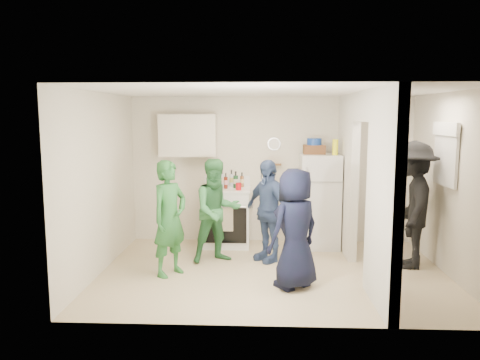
{
  "coord_description": "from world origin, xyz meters",
  "views": [
    {
      "loc": [
        -0.18,
        -6.32,
        2.17
      ],
      "look_at": [
        -0.48,
        0.4,
        1.25
      ],
      "focal_mm": 35.0,
      "sensor_mm": 36.0,
      "label": 1
    }
  ],
  "objects_px": {
    "person_navy": "(295,229)",
    "person_nook": "(412,205)",
    "stove": "(226,217)",
    "blue_bowl": "(314,142)",
    "person_green_left": "(170,218)",
    "wicker_basket": "(314,150)",
    "person_denim": "(268,211)",
    "yellow_cup_stack_top": "(335,147)",
    "person_green_center": "(217,211)",
    "fridge": "(319,201)"
  },
  "relations": [
    {
      "from": "person_green_left",
      "to": "person_denim",
      "type": "height_order",
      "value": "person_green_left"
    },
    {
      "from": "person_denim",
      "to": "person_green_left",
      "type": "bearing_deg",
      "value": -102.63
    },
    {
      "from": "wicker_basket",
      "to": "yellow_cup_stack_top",
      "type": "bearing_deg",
      "value": -25.11
    },
    {
      "from": "person_green_center",
      "to": "person_nook",
      "type": "bearing_deg",
      "value": -27.44
    },
    {
      "from": "wicker_basket",
      "to": "person_navy",
      "type": "distance_m",
      "value": 2.17
    },
    {
      "from": "stove",
      "to": "person_nook",
      "type": "bearing_deg",
      "value": -20.33
    },
    {
      "from": "wicker_basket",
      "to": "yellow_cup_stack_top",
      "type": "relative_size",
      "value": 1.4
    },
    {
      "from": "fridge",
      "to": "blue_bowl",
      "type": "distance_m",
      "value": 0.99
    },
    {
      "from": "person_navy",
      "to": "person_green_left",
      "type": "bearing_deg",
      "value": -52.94
    },
    {
      "from": "yellow_cup_stack_top",
      "to": "person_green_center",
      "type": "relative_size",
      "value": 0.16
    },
    {
      "from": "fridge",
      "to": "yellow_cup_stack_top",
      "type": "relative_size",
      "value": 6.21
    },
    {
      "from": "stove",
      "to": "fridge",
      "type": "relative_size",
      "value": 0.63
    },
    {
      "from": "fridge",
      "to": "person_green_left",
      "type": "xyz_separation_m",
      "value": [
        -2.21,
        -1.48,
        0.02
      ]
    },
    {
      "from": "yellow_cup_stack_top",
      "to": "person_denim",
      "type": "relative_size",
      "value": 0.16
    },
    {
      "from": "fridge",
      "to": "person_green_center",
      "type": "xyz_separation_m",
      "value": [
        -1.62,
        -0.86,
        -0.0
      ]
    },
    {
      "from": "yellow_cup_stack_top",
      "to": "person_denim",
      "type": "distance_m",
      "value": 1.57
    },
    {
      "from": "blue_bowl",
      "to": "person_navy",
      "type": "bearing_deg",
      "value": -102.75
    },
    {
      "from": "person_navy",
      "to": "person_denim",
      "type": "bearing_deg",
      "value": -112.64
    },
    {
      "from": "person_green_left",
      "to": "blue_bowl",
      "type": "bearing_deg",
      "value": -18.68
    },
    {
      "from": "person_denim",
      "to": "person_green_center",
      "type": "bearing_deg",
      "value": -124.35
    },
    {
      "from": "person_navy",
      "to": "person_nook",
      "type": "xyz_separation_m",
      "value": [
        1.73,
        0.91,
        0.15
      ]
    },
    {
      "from": "yellow_cup_stack_top",
      "to": "person_nook",
      "type": "relative_size",
      "value": 0.14
    },
    {
      "from": "wicker_basket",
      "to": "blue_bowl",
      "type": "xyz_separation_m",
      "value": [
        0.0,
        0.0,
        0.13
      ]
    },
    {
      "from": "stove",
      "to": "person_nook",
      "type": "relative_size",
      "value": 0.53
    },
    {
      "from": "person_green_center",
      "to": "fridge",
      "type": "bearing_deg",
      "value": 3.06
    },
    {
      "from": "stove",
      "to": "person_navy",
      "type": "bearing_deg",
      "value": -62.21
    },
    {
      "from": "person_green_left",
      "to": "person_navy",
      "type": "bearing_deg",
      "value": -68.42
    },
    {
      "from": "person_nook",
      "to": "stove",
      "type": "bearing_deg",
      "value": -94.07
    },
    {
      "from": "wicker_basket",
      "to": "blue_bowl",
      "type": "relative_size",
      "value": 1.46
    },
    {
      "from": "yellow_cup_stack_top",
      "to": "person_nook",
      "type": "distance_m",
      "value": 1.52
    },
    {
      "from": "wicker_basket",
      "to": "person_denim",
      "type": "height_order",
      "value": "wicker_basket"
    },
    {
      "from": "blue_bowl",
      "to": "person_green_left",
      "type": "xyz_separation_m",
      "value": [
        -2.11,
        -1.53,
        -0.96
      ]
    },
    {
      "from": "stove",
      "to": "yellow_cup_stack_top",
      "type": "bearing_deg",
      "value": -4.19
    },
    {
      "from": "stove",
      "to": "person_green_center",
      "type": "distance_m",
      "value": 0.94
    },
    {
      "from": "fridge",
      "to": "person_nook",
      "type": "bearing_deg",
      "value": -39.62
    },
    {
      "from": "stove",
      "to": "yellow_cup_stack_top",
      "type": "distance_m",
      "value": 2.14
    },
    {
      "from": "person_green_left",
      "to": "person_green_center",
      "type": "xyz_separation_m",
      "value": [
        0.59,
        0.62,
        -0.02
      ]
    },
    {
      "from": "wicker_basket",
      "to": "blue_bowl",
      "type": "distance_m",
      "value": 0.13
    },
    {
      "from": "stove",
      "to": "person_green_center",
      "type": "bearing_deg",
      "value": -94.51
    },
    {
      "from": "wicker_basket",
      "to": "person_nook",
      "type": "bearing_deg",
      "value": -38.75
    },
    {
      "from": "person_green_center",
      "to": "person_nook",
      "type": "xyz_separation_m",
      "value": [
        2.81,
        -0.13,
        0.14
      ]
    },
    {
      "from": "fridge",
      "to": "person_navy",
      "type": "height_order",
      "value": "fridge"
    },
    {
      "from": "blue_bowl",
      "to": "yellow_cup_stack_top",
      "type": "distance_m",
      "value": 0.36
    },
    {
      "from": "person_denim",
      "to": "stove",
      "type": "bearing_deg",
      "value": 179.97
    },
    {
      "from": "wicker_basket",
      "to": "yellow_cup_stack_top",
      "type": "xyz_separation_m",
      "value": [
        0.32,
        -0.15,
        0.05
      ]
    },
    {
      "from": "stove",
      "to": "wicker_basket",
      "type": "height_order",
      "value": "wicker_basket"
    },
    {
      "from": "fridge",
      "to": "person_green_left",
      "type": "height_order",
      "value": "person_green_left"
    },
    {
      "from": "person_green_center",
      "to": "wicker_basket",
      "type": "bearing_deg",
      "value": 6.0
    },
    {
      "from": "person_green_left",
      "to": "person_denim",
      "type": "relative_size",
      "value": 1.03
    },
    {
      "from": "person_green_left",
      "to": "fridge",
      "type": "bearing_deg",
      "value": -20.82
    }
  ]
}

